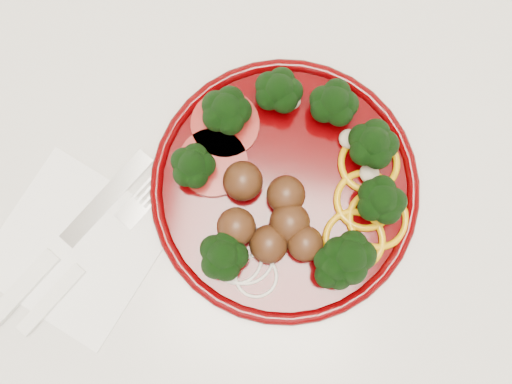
# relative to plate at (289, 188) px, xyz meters

# --- Properties ---
(counter) EXTENTS (2.40, 0.60, 0.90)m
(counter) POSITION_rel_plate_xyz_m (-0.16, -0.01, -0.47)
(counter) COLOR beige
(counter) RESTS_ON ground
(plate) EXTENTS (0.29, 0.29, 0.07)m
(plate) POSITION_rel_plate_xyz_m (0.00, 0.00, 0.00)
(plate) COLOR #460002
(plate) RESTS_ON counter
(napkin) EXTENTS (0.21, 0.21, 0.00)m
(napkin) POSITION_rel_plate_xyz_m (-0.22, -0.10, -0.02)
(napkin) COLOR white
(napkin) RESTS_ON counter
(knife) EXTENTS (0.15, 0.21, 0.01)m
(knife) POSITION_rel_plate_xyz_m (-0.24, -0.11, -0.01)
(knife) COLOR silver
(knife) RESTS_ON napkin
(fork) EXTENTS (0.13, 0.19, 0.01)m
(fork) POSITION_rel_plate_xyz_m (-0.22, -0.13, -0.01)
(fork) COLOR white
(fork) RESTS_ON napkin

